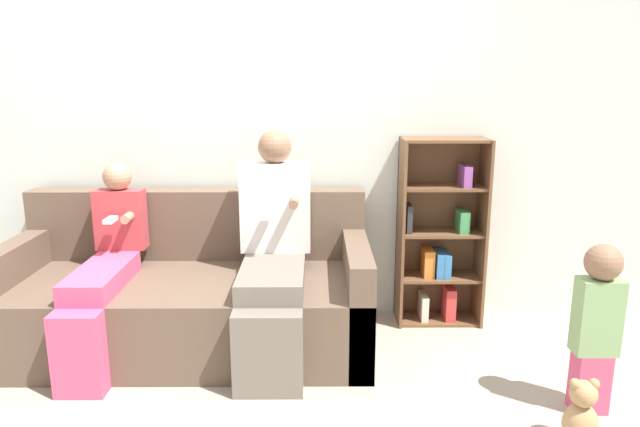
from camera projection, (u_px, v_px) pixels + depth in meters
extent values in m
plane|color=#9E9384|center=(216.00, 393.00, 2.85)|extent=(14.00, 14.00, 0.00)
cube|color=silver|center=(237.00, 121.00, 3.59)|extent=(10.00, 0.06, 2.55)
cube|color=brown|center=(186.00, 318.00, 3.22)|extent=(2.08, 0.76, 0.43)
cube|color=brown|center=(200.00, 256.00, 3.63)|extent=(2.08, 0.17, 0.86)
cube|color=brown|center=(11.00, 301.00, 3.20)|extent=(0.13, 0.76, 0.63)
cube|color=brown|center=(357.00, 301.00, 3.21)|extent=(0.13, 0.76, 0.63)
cube|color=#70665B|center=(268.00, 354.00, 2.80)|extent=(0.35, 0.12, 0.43)
cube|color=#70665B|center=(272.00, 279.00, 3.07)|extent=(0.35, 0.56, 0.11)
cube|color=white|center=(276.00, 207.00, 3.36)|extent=(0.41, 0.18, 0.52)
sphere|color=#8C664C|center=(275.00, 147.00, 3.28)|extent=(0.19, 0.19, 0.19)
cylinder|color=#8C664C|center=(294.00, 203.00, 3.21)|extent=(0.05, 0.10, 0.05)
cube|color=white|center=(273.00, 205.00, 3.16)|extent=(0.05, 0.12, 0.02)
cube|color=#DB4C75|center=(79.00, 354.00, 2.79)|extent=(0.24, 0.12, 0.43)
cube|color=#DB4C75|center=(101.00, 277.00, 3.09)|extent=(0.24, 0.61, 0.11)
cube|color=#B73D42|center=(121.00, 219.00, 3.40)|extent=(0.29, 0.13, 0.36)
sphere|color=tan|center=(117.00, 177.00, 3.34)|extent=(0.16, 0.16, 0.16)
cylinder|color=tan|center=(127.00, 218.00, 3.28)|extent=(0.05, 0.10, 0.05)
cube|color=white|center=(110.00, 220.00, 3.23)|extent=(0.05, 0.12, 0.02)
cube|color=#DB4C75|center=(589.00, 381.00, 2.68)|extent=(0.15, 0.12, 0.29)
cube|color=#84AD70|center=(597.00, 316.00, 2.60)|extent=(0.19, 0.12, 0.36)
sphere|color=#8C664C|center=(604.00, 262.00, 2.54)|extent=(0.17, 0.17, 0.17)
cube|color=brown|center=(400.00, 233.00, 3.58)|extent=(0.02, 0.27, 1.18)
cube|color=brown|center=(481.00, 233.00, 3.58)|extent=(0.02, 0.27, 1.18)
cube|color=brown|center=(437.00, 228.00, 3.70)|extent=(0.53, 0.02, 1.18)
cube|color=brown|center=(437.00, 319.00, 3.71)|extent=(0.49, 0.23, 0.02)
cube|color=brown|center=(439.00, 277.00, 3.65)|extent=(0.49, 0.23, 0.02)
cube|color=brown|center=(441.00, 233.00, 3.58)|extent=(0.49, 0.23, 0.02)
cube|color=brown|center=(443.00, 187.00, 3.52)|extent=(0.49, 0.23, 0.02)
cube|color=brown|center=(446.00, 140.00, 3.45)|extent=(0.49, 0.23, 0.02)
cube|color=#333338|center=(408.00, 218.00, 3.56)|extent=(0.03, 0.14, 0.17)
cube|color=teal|center=(440.00, 263.00, 3.63)|extent=(0.07, 0.18, 0.16)
cube|color=teal|center=(445.00, 264.00, 3.63)|extent=(0.04, 0.18, 0.15)
cube|color=#C63838|center=(449.00, 302.00, 3.69)|extent=(0.06, 0.16, 0.21)
cube|color=#934CA3|center=(465.00, 176.00, 3.50)|extent=(0.05, 0.18, 0.13)
cube|color=orange|center=(428.00, 262.00, 3.63)|extent=(0.06, 0.14, 0.17)
cube|color=#429956|center=(462.00, 221.00, 3.56)|extent=(0.06, 0.15, 0.14)
cube|color=beige|center=(423.00, 306.00, 3.69)|extent=(0.04, 0.17, 0.16)
ellipsoid|color=tan|center=(580.00, 424.00, 2.44)|extent=(0.15, 0.12, 0.19)
sphere|color=tan|center=(583.00, 394.00, 2.40)|extent=(0.12, 0.12, 0.12)
sphere|color=tan|center=(575.00, 384.00, 2.39)|extent=(0.05, 0.05, 0.05)
sphere|color=tan|center=(594.00, 384.00, 2.39)|extent=(0.05, 0.05, 0.05)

